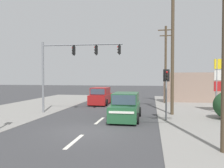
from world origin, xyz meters
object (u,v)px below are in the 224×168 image
(utility_pole_background_right, at_px, (166,63))
(suv_oncoming_mid, at_px, (126,107))
(pedestal_signal_right_kerb, at_px, (166,86))
(utility_pole_foreground_right, at_px, (223,8))
(traffic_signal_mast, at_px, (70,61))
(suv_crossing_left, at_px, (101,96))
(utility_pole_midground_right, at_px, (173,46))

(utility_pole_background_right, xyz_separation_m, suv_oncoming_mid, (-3.41, -10.61, -3.83))
(utility_pole_background_right, height_order, pedestal_signal_right_kerb, utility_pole_background_right)
(utility_pole_foreground_right, xyz_separation_m, traffic_signal_mast, (-9.42, 8.05, -1.35))
(suv_oncoming_mid, bearing_deg, pedestal_signal_right_kerb, -0.21)
(utility_pole_background_right, bearing_deg, suv_crossing_left, -162.03)
(traffic_signal_mast, distance_m, pedestal_signal_right_kerb, 8.15)
(pedestal_signal_right_kerb, relative_size, suv_crossing_left, 0.78)
(suv_oncoming_mid, bearing_deg, utility_pole_midground_right, 36.58)
(pedestal_signal_right_kerb, xyz_separation_m, suv_crossing_left, (-6.60, 8.30, -1.53))
(utility_pole_midground_right, bearing_deg, suv_oncoming_mid, -143.42)
(utility_pole_background_right, bearing_deg, utility_pole_foreground_right, -86.17)
(pedestal_signal_right_kerb, height_order, suv_crossing_left, pedestal_signal_right_kerb)
(suv_oncoming_mid, bearing_deg, utility_pole_background_right, 72.20)
(utility_pole_midground_right, height_order, suv_oncoming_mid, utility_pole_midground_right)
(utility_pole_midground_right, relative_size, suv_oncoming_mid, 2.31)
(suv_crossing_left, xyz_separation_m, suv_oncoming_mid, (3.78, -8.28, 0.00))
(utility_pole_midground_right, xyz_separation_m, suv_crossing_left, (-7.23, 5.72, -4.61))
(utility_pole_midground_right, xyz_separation_m, utility_pole_background_right, (-0.04, 8.05, -0.78))
(traffic_signal_mast, xyz_separation_m, suv_oncoming_mid, (4.89, -1.81, -3.47))
(utility_pole_foreground_right, bearing_deg, suv_crossing_left, 119.77)
(utility_pole_midground_right, bearing_deg, pedestal_signal_right_kerb, -103.71)
(traffic_signal_mast, bearing_deg, utility_pole_background_right, 46.72)
(utility_pole_foreground_right, distance_m, suv_oncoming_mid, 9.10)
(pedestal_signal_right_kerb, bearing_deg, suv_oncoming_mid, 179.79)
(utility_pole_background_right, distance_m, pedestal_signal_right_kerb, 10.89)
(utility_pole_background_right, bearing_deg, pedestal_signal_right_kerb, -93.15)
(traffic_signal_mast, bearing_deg, utility_pole_midground_right, 5.16)
(utility_pole_midground_right, distance_m, traffic_signal_mast, 8.45)
(traffic_signal_mast, bearing_deg, pedestal_signal_right_kerb, -13.27)
(utility_pole_midground_right, relative_size, utility_pole_background_right, 1.17)
(pedestal_signal_right_kerb, bearing_deg, traffic_signal_mast, 166.73)
(utility_pole_midground_right, distance_m, pedestal_signal_right_kerb, 4.06)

